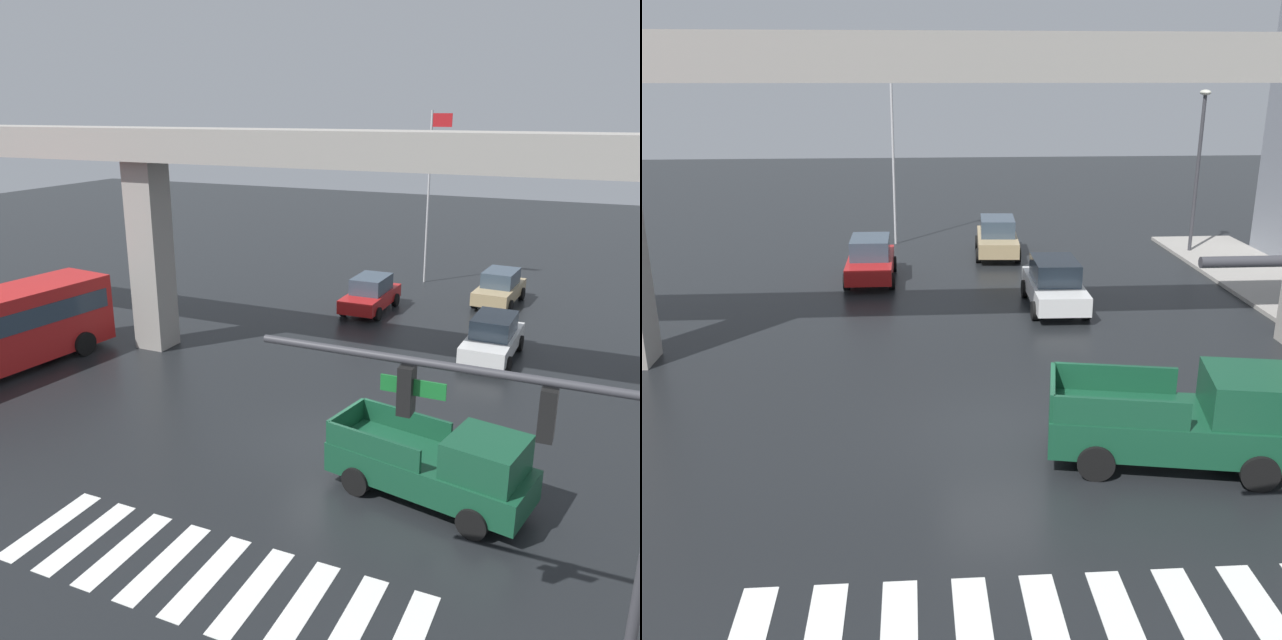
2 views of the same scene
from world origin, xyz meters
The scene contains 9 objects.
ground_plane centered at (0.00, 0.00, 0.00)m, with size 120.00×120.00×0.00m, color black.
crosswalk_stripes centered at (0.00, -6.41, 0.01)m, with size 9.35×2.80×0.01m.
elevated_overpass centered at (0.00, 4.98, 7.53)m, with size 51.36×2.35×8.79m.
pickup_truck centered at (3.73, -1.61, 0.99)m, with size 5.37×2.85×2.08m.
sedan_tan centered at (1.96, 17.23, 0.85)m, with size 2.21×4.42×1.72m.
sedan_white centered at (3.06, 9.28, 0.85)m, with size 2.05×4.34×1.72m.
sedan_red centered at (-3.57, 13.37, 0.85)m, with size 1.98×4.31×1.72m.
traffic_signal_mast centered at (6.27, -6.47, 4.39)m, with size 6.49×0.32×6.20m.
flagpole centered at (-2.61, 19.99, 5.48)m, with size 1.16×0.12×9.41m.
Camera 1 is at (6.98, -16.12, 9.44)m, focal length 37.22 mm.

